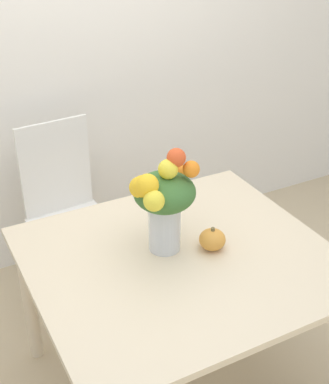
% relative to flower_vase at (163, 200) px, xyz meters
% --- Properties ---
extents(ground_plane, '(12.00, 12.00, 0.00)m').
position_rel_flower_vase_xyz_m(ground_plane, '(0.04, -0.08, -0.97)').
color(ground_plane, tan).
extents(wall_back, '(8.00, 0.06, 2.70)m').
position_rel_flower_vase_xyz_m(wall_back, '(0.04, 1.22, 0.38)').
color(wall_back, white).
rests_on(wall_back, ground_plane).
extents(dining_table, '(1.21, 1.09, 0.74)m').
position_rel_flower_vase_xyz_m(dining_table, '(0.04, -0.08, -0.32)').
color(dining_table, beige).
rests_on(dining_table, ground_plane).
extents(flower_vase, '(0.28, 0.26, 0.45)m').
position_rel_flower_vase_xyz_m(flower_vase, '(0.00, 0.00, 0.00)').
color(flower_vase, silver).
rests_on(flower_vase, dining_table).
extents(pumpkin, '(0.11, 0.11, 0.10)m').
position_rel_flower_vase_xyz_m(pumpkin, '(0.18, -0.09, -0.19)').
color(pumpkin, gold).
rests_on(pumpkin, dining_table).
extents(dining_chair_near_window, '(0.45, 0.45, 0.98)m').
position_rel_flower_vase_xyz_m(dining_chair_near_window, '(-0.15, 0.86, -0.48)').
color(dining_chair_near_window, white).
rests_on(dining_chair_near_window, ground_plane).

